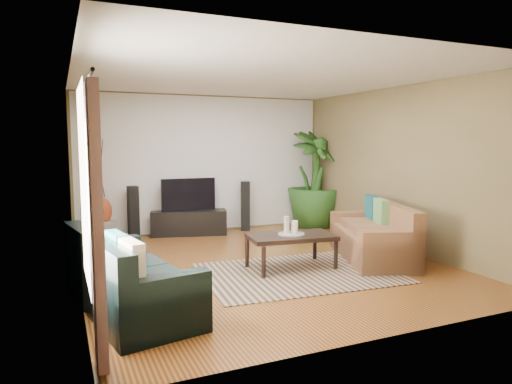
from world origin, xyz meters
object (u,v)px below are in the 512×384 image
speaker_right (245,206)px  pedestal (103,232)px  coffee_table (291,252)px  potted_plant (315,179)px  sofa_left (130,270)px  speaker_left (133,213)px  vase (102,211)px  side_table (96,252)px  tv_stand (189,223)px  television (188,194)px  sofa_right (372,231)px

speaker_right → pedestal: size_ratio=2.57×
coffee_table → potted_plant: (1.95, 2.66, 0.76)m
sofa_left → speaker_right: (2.79, 3.57, 0.07)m
speaker_left → vase: 0.55m
coffee_table → side_table: 2.76m
tv_stand → coffee_table: bearing=-61.3°
coffee_table → television: size_ratio=1.14×
pedestal → side_table: bearing=-97.9°
sofa_right → pedestal: 4.67m
speaker_left → potted_plant: potted_plant is taller
sofa_left → tv_stand: bearing=-35.1°
sofa_right → vase: bearing=-107.9°
speaker_right → sofa_right: bearing=-53.2°
sofa_left → speaker_right: size_ratio=2.08×
pedestal → side_table: side_table is taller
speaker_right → vase: (-2.77, -0.02, 0.07)m
sofa_right → coffee_table: 1.41m
tv_stand → sofa_left: bearing=-99.6°
television → coffee_table: bearing=-76.1°
tv_stand → potted_plant: size_ratio=0.71×
speaker_right → speaker_left: bearing=-161.1°
speaker_left → side_table: (-0.80, -1.81, -0.25)m
vase → side_table: size_ratio=1.01×
sofa_right → coffee_table: sofa_right is taller
speaker_right → vase: speaker_right is taller
sofa_left → television: television is taller
potted_plant → sofa_left: bearing=-141.9°
coffee_table → side_table: size_ratio=2.46×
television → speaker_left: size_ratio=1.06×
speaker_right → potted_plant: size_ratio=0.49×
tv_stand → side_table: bearing=-120.7°
sofa_left → sofa_right: (3.72, 0.70, 0.00)m
coffee_table → tv_stand: 2.95m
sofa_right → speaker_left: speaker_left is taller
speaker_right → pedestal: 2.78m
speaker_left → sofa_right: bearing=-48.6°
speaker_left → side_table: size_ratio=2.02×
sofa_left → pedestal: (0.03, 3.55, -0.23)m
coffee_table → television: (-0.71, 2.87, 0.54)m
pedestal → vase: vase is taller
speaker_left → pedestal: (-0.55, -0.02, -0.30)m
sofa_right → potted_plant: size_ratio=0.94×
tv_stand → television: bearing=0.0°
television → pedestal: (-1.59, -0.02, -0.59)m
speaker_left → potted_plant: (3.70, -0.21, 0.52)m
television → vase: size_ratio=2.13×
vase → sofa_left: bearing=-90.4°
sofa_left → side_table: (-0.22, 1.76, -0.18)m
sofa_left → potted_plant: potted_plant is taller
potted_plant → vase: (-4.25, 0.19, -0.45)m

